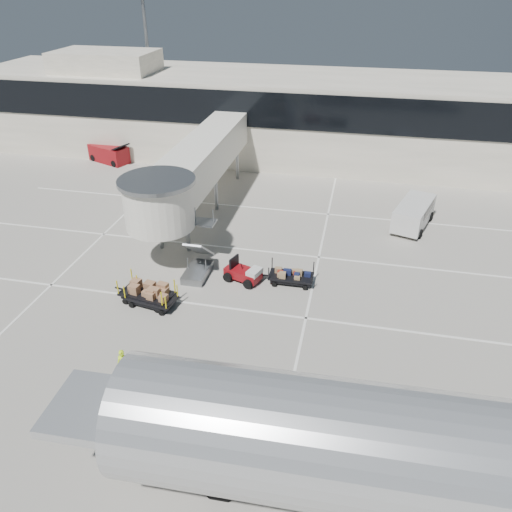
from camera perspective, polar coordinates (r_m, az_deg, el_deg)
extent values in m
plane|color=#AFA99C|center=(28.11, -7.14, -7.91)|extent=(140.00, 140.00, 0.00)
cube|color=white|center=(29.61, -5.91, -5.58)|extent=(40.00, 0.15, 0.02)
cube|color=white|center=(35.26, -2.52, 0.91)|extent=(40.00, 0.15, 0.02)
cube|color=white|center=(41.33, -0.10, 5.56)|extent=(40.00, 0.15, 0.02)
cube|color=white|center=(35.26, 7.37, 0.67)|extent=(0.15, 30.00, 0.02)
cube|color=white|center=(39.55, -16.34, 3.07)|extent=(0.15, 30.00, 0.02)
cube|color=white|center=(53.01, 3.25, 15.68)|extent=(64.00, 12.00, 8.00)
cube|color=black|center=(46.74, 2.06, 16.26)|extent=(64.00, 0.12, 3.20)
cube|color=white|center=(55.83, -16.81, 20.54)|extent=(10.00, 6.00, 2.00)
cylinder|color=slate|center=(60.54, -12.09, 20.32)|extent=(0.36, 0.36, 15.00)
cube|color=white|center=(39.83, -6.15, 11.07)|extent=(3.00, 18.00, 2.80)
cylinder|color=white|center=(32.02, -11.04, 5.78)|extent=(4.40, 4.40, 3.00)
cylinder|color=slate|center=(31.40, -11.32, 8.43)|extent=(4.80, 4.80, 0.25)
cylinder|color=slate|center=(35.25, -10.89, 3.01)|extent=(0.28, 0.28, 2.90)
cylinder|color=slate|center=(34.56, -7.82, 2.71)|extent=(0.28, 0.28, 2.90)
cylinder|color=slate|center=(41.15, -7.27, 7.38)|extent=(0.28, 0.28, 2.90)
cylinder|color=slate|center=(40.56, -4.58, 7.19)|extent=(0.28, 0.28, 2.90)
cylinder|color=slate|center=(47.35, -4.54, 10.62)|extent=(0.28, 0.28, 2.90)
cylinder|color=slate|center=(46.84, -2.15, 10.47)|extent=(0.28, 0.28, 2.90)
cube|color=slate|center=(32.22, -6.72, -1.86)|extent=(1.40, 2.60, 0.50)
cube|color=slate|center=(32.02, -6.53, 0.74)|extent=(1.20, 2.60, 2.06)
cube|color=slate|center=(32.61, -5.90, 3.84)|extent=(1.40, 1.20, 0.12)
cube|color=maroon|center=(31.40, -1.50, -1.99)|extent=(2.49, 1.77, 0.57)
cube|color=silver|center=(30.81, -0.18, -1.84)|extent=(0.97, 1.20, 0.33)
cube|color=black|center=(31.41, -2.52, -0.78)|extent=(0.42, 0.93, 0.85)
cylinder|color=black|center=(31.45, -3.25, -2.45)|extent=(0.65, 0.42, 0.60)
cylinder|color=black|center=(32.30, -2.02, -1.45)|extent=(0.65, 0.42, 0.60)
cylinder|color=black|center=(30.74, -0.93, -3.25)|extent=(0.65, 0.42, 0.60)
cylinder|color=black|center=(31.61, 0.26, -2.21)|extent=(0.65, 0.42, 0.60)
cube|color=black|center=(31.21, 4.04, -2.31)|extent=(2.77, 1.42, 0.11)
cube|color=black|center=(31.30, 4.03, -2.56)|extent=(2.49, 1.21, 0.23)
cube|color=black|center=(31.50, 0.97, -2.20)|extent=(0.64, 0.08, 0.07)
cylinder|color=black|center=(31.00, 2.10, -3.27)|extent=(0.31, 0.13, 0.31)
cylinder|color=black|center=(32.02, 2.46, -2.07)|extent=(0.31, 0.13, 0.31)
cylinder|color=black|center=(30.81, 5.63, -3.64)|extent=(0.31, 0.13, 0.31)
cylinder|color=black|center=(31.84, 5.88, -2.43)|extent=(0.31, 0.13, 0.31)
cylinder|color=black|center=(30.63, 1.46, -2.01)|extent=(0.06, 0.06, 0.82)
cylinder|color=black|center=(31.67, 1.85, -0.84)|extent=(0.06, 0.06, 0.82)
cylinder|color=black|center=(30.37, 6.38, -2.52)|extent=(0.06, 0.06, 0.82)
cylinder|color=black|center=(31.42, 6.60, -1.32)|extent=(0.06, 0.06, 0.82)
cube|color=#91734F|center=(31.11, 5.57, -1.99)|extent=(0.36, 0.26, 0.36)
cube|color=#13193C|center=(31.01, 3.18, -1.96)|extent=(0.46, 0.25, 0.40)
cube|color=#13193C|center=(31.32, 3.97, -1.79)|extent=(0.48, 0.26, 0.26)
cube|color=#91734F|center=(30.79, 3.60, -2.30)|extent=(0.47, 0.35, 0.33)
cube|color=#91734F|center=(30.78, 3.84, -2.41)|extent=(0.43, 0.37, 0.26)
cube|color=#494A4E|center=(31.20, 5.92, -2.01)|extent=(0.46, 0.28, 0.27)
cube|color=#13193C|center=(31.56, 2.96, -1.43)|extent=(0.44, 0.34, 0.30)
cube|color=#91734F|center=(31.28, 4.84, -1.86)|extent=(0.46, 0.28, 0.26)
cube|color=#494A4E|center=(31.41, 4.85, -1.73)|extent=(0.41, 0.28, 0.26)
cube|color=#494A4E|center=(30.68, 5.11, -2.61)|extent=(0.47, 0.35, 0.24)
cube|color=#494A4E|center=(31.03, 5.54, -2.23)|extent=(0.34, 0.26, 0.23)
cube|color=black|center=(29.77, -11.84, -4.70)|extent=(3.07, 1.91, 0.11)
cube|color=black|center=(29.86, -11.80, -4.97)|extent=(2.75, 1.64, 0.24)
cube|color=black|center=(30.75, -14.58, -4.16)|extent=(0.67, 0.19, 0.08)
cylinder|color=black|center=(30.06, -14.04, -5.47)|extent=(0.34, 0.19, 0.32)
cylinder|color=black|center=(30.90, -12.69, -4.20)|extent=(0.34, 0.19, 0.32)
cylinder|color=black|center=(29.07, -10.78, -6.41)|extent=(0.34, 0.19, 0.32)
cylinder|color=black|center=(29.93, -9.49, -5.07)|extent=(0.34, 0.19, 0.32)
cylinder|color=yellow|center=(29.81, -14.81, -4.05)|extent=(0.07, 0.07, 0.86)
cylinder|color=yellow|center=(30.66, -13.44, -2.82)|extent=(0.07, 0.07, 0.86)
cylinder|color=yellow|center=(28.43, -10.29, -5.31)|extent=(0.07, 0.07, 0.86)
cylinder|color=yellow|center=(29.32, -8.99, -3.97)|extent=(0.07, 0.07, 0.86)
cube|color=#8F6445|center=(30.40, -12.88, -3.46)|extent=(0.59, 0.53, 0.39)
cube|color=#8F6445|center=(29.72, -13.05, -4.22)|extent=(0.50, 0.50, 0.48)
cube|color=#8F6445|center=(28.94, -10.57, -5.07)|extent=(0.56, 0.45, 0.38)
cube|color=#8F6445|center=(29.34, -12.46, -4.66)|extent=(0.56, 0.52, 0.47)
cube|color=#8F6445|center=(28.99, -10.47, -4.85)|extent=(0.69, 0.56, 0.50)
cube|color=black|center=(30.10, -12.35, -4.22)|extent=(3.36, 2.11, 0.12)
cube|color=black|center=(30.20, -12.31, -4.52)|extent=(3.01, 1.82, 0.26)
cube|color=black|center=(31.21, -15.26, -3.63)|extent=(0.73, 0.22, 0.08)
cylinder|color=black|center=(30.44, -14.71, -5.04)|extent=(0.37, 0.21, 0.35)
cylinder|color=black|center=(31.34, -13.22, -3.70)|extent=(0.37, 0.21, 0.35)
cylinder|color=black|center=(29.32, -11.24, -6.07)|extent=(0.37, 0.21, 0.35)
cylinder|color=black|center=(30.25, -9.81, -4.64)|extent=(0.37, 0.21, 0.35)
cylinder|color=yellow|center=(30.19, -15.54, -3.50)|extent=(0.07, 0.07, 0.94)
cylinder|color=yellow|center=(31.10, -14.02, -2.20)|extent=(0.07, 0.07, 0.94)
cylinder|color=yellow|center=(28.63, -10.73, -4.87)|extent=(0.07, 0.07, 0.94)
cylinder|color=yellow|center=(29.58, -9.28, -3.45)|extent=(0.07, 0.07, 0.94)
cube|color=#8F6445|center=(30.14, -13.04, -3.47)|extent=(0.55, 0.53, 0.57)
cube|color=#8F6445|center=(30.48, -12.71, -3.11)|extent=(0.56, 0.52, 0.48)
cube|color=#8F6445|center=(29.44, -10.74, -4.08)|extent=(0.54, 0.46, 0.55)
cube|color=#8F6445|center=(29.67, -11.73, -4.04)|extent=(0.63, 0.62, 0.44)
cube|color=#8F6445|center=(29.38, -10.69, -4.18)|extent=(0.54, 0.57, 0.54)
cube|color=#8F6445|center=(29.52, -11.79, -4.31)|extent=(0.56, 0.49, 0.39)
cube|color=#8F6445|center=(29.77, -13.51, -3.99)|extent=(0.70, 0.51, 0.57)
imported|color=#BCEC18|center=(25.21, -14.94, -11.82)|extent=(0.64, 0.49, 1.56)
cube|color=silver|center=(39.65, 17.57, 4.71)|extent=(3.48, 5.43, 1.63)
cube|color=silver|center=(41.81, 18.28, 5.44)|extent=(2.03, 1.14, 0.95)
cube|color=black|center=(39.67, 17.74, 5.36)|extent=(2.93, 3.63, 0.65)
cylinder|color=black|center=(38.65, 15.36, 3.15)|extent=(0.46, 0.76, 0.72)
cylinder|color=black|center=(38.30, 18.21, 2.43)|extent=(0.46, 0.76, 0.72)
cylinder|color=black|center=(41.64, 16.67, 4.95)|extent=(0.46, 0.76, 0.72)
cylinder|color=black|center=(41.31, 19.33, 4.29)|extent=(0.46, 0.76, 0.72)
cube|color=maroon|center=(53.58, -16.45, 11.14)|extent=(4.59, 3.26, 1.67)
cube|color=black|center=(51.86, -15.23, 11.94)|extent=(1.58, 1.85, 0.59)
cylinder|color=black|center=(54.46, -18.08, 10.63)|extent=(0.72, 0.51, 0.67)
cylinder|color=black|center=(55.36, -16.83, 11.13)|extent=(0.72, 0.51, 0.67)
cylinder|color=black|center=(52.12, -15.89, 10.12)|extent=(0.72, 0.51, 0.67)
cylinder|color=black|center=(53.06, -14.62, 10.64)|extent=(0.72, 0.51, 0.67)
cylinder|color=silver|center=(18.24, 13.35, -20.71)|extent=(17.80, 4.97, 4.42)
cube|color=silver|center=(18.62, -6.61, -18.45)|extent=(11.13, 3.44, 0.39)
cylinder|color=silver|center=(20.26, -11.13, -20.60)|extent=(3.39, 2.64, 2.54)
cube|color=silver|center=(19.51, -11.43, -18.74)|extent=(0.89, 0.30, 1.21)
cylinder|color=slate|center=(20.45, -1.24, -24.20)|extent=(0.33, 0.33, 1.21)
cylinder|color=black|center=(20.68, -1.23, -24.65)|extent=(1.00, 0.38, 0.99)
cylinder|color=slate|center=(20.51, 15.78, -25.68)|extent=(0.33, 0.33, 1.21)
cylinder|color=black|center=(20.73, 15.66, -26.12)|extent=(1.00, 0.38, 0.99)
cylinder|color=slate|center=(20.11, -4.23, -24.33)|extent=(0.31, 0.31, 1.77)
cylinder|color=black|center=(20.56, -4.17, -25.22)|extent=(1.00, 0.38, 0.99)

